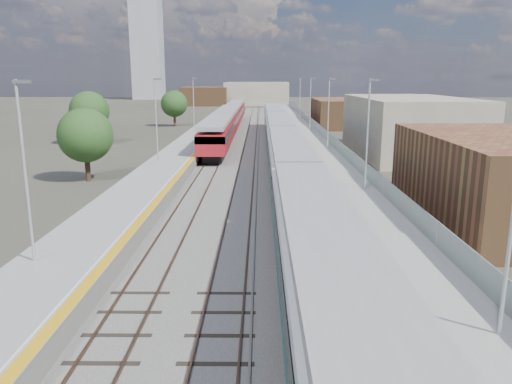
{
  "coord_description": "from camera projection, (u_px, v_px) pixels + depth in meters",
  "views": [
    {
      "loc": [
        -0.63,
        -11.8,
        8.6
      ],
      "look_at": [
        -0.89,
        15.89,
        2.2
      ],
      "focal_mm": 35.0,
      "sensor_mm": 36.0,
      "label": 1
    }
  ],
  "objects": [
    {
      "name": "platform_left",
      "position": [
        196.0,
        141.0,
        64.53
      ],
      "size": [
        4.3,
        155.0,
        8.52
      ],
      "color": "slate",
      "rests_on": "ground"
    },
    {
      "name": "green_train",
      "position": [
        283.0,
        143.0,
        48.16
      ],
      "size": [
        3.05,
        84.68,
        3.35
      ],
      "color": "black",
      "rests_on": "ground"
    },
    {
      "name": "tree_c",
      "position": [
        174.0,
        104.0,
        88.16
      ],
      "size": [
        4.67,
        4.67,
        6.33
      ],
      "color": "#382619",
      "rests_on": "ground"
    },
    {
      "name": "tree_b",
      "position": [
        89.0,
        111.0,
        64.21
      ],
      "size": [
        5.06,
        5.06,
        6.86
      ],
      "color": "#382619",
      "rests_on": "ground"
    },
    {
      "name": "ballast_bed",
      "position": [
        248.0,
        145.0,
        64.59
      ],
      "size": [
        10.5,
        155.0,
        0.06
      ],
      "primitive_type": "cube",
      "color": "#565451",
      "rests_on": "ground"
    },
    {
      "name": "red_train",
      "position": [
        229.0,
        119.0,
        77.27
      ],
      "size": [
        2.99,
        60.64,
        3.78
      ],
      "color": "black",
      "rests_on": "ground"
    },
    {
      "name": "platform_right",
      "position": [
        306.0,
        141.0,
        64.4
      ],
      "size": [
        4.7,
        155.0,
        8.52
      ],
      "color": "slate",
      "rests_on": "ground"
    },
    {
      "name": "buildings",
      "position": [
        201.0,
        70.0,
        146.22
      ],
      "size": [
        72.0,
        185.5,
        40.0
      ],
      "color": "brown",
      "rests_on": "ground"
    },
    {
      "name": "tracks",
      "position": [
        253.0,
        143.0,
        66.2
      ],
      "size": [
        8.96,
        160.0,
        0.17
      ],
      "color": "#4C3323",
      "rests_on": "ground"
    },
    {
      "name": "ground",
      "position": [
        266.0,
        148.0,
        62.14
      ],
      "size": [
        320.0,
        320.0,
        0.0
      ],
      "primitive_type": "plane",
      "color": "#47443A",
      "rests_on": "ground"
    },
    {
      "name": "tree_d",
      "position": [
        440.0,
        116.0,
        69.22
      ],
      "size": [
        3.94,
        3.94,
        5.33
      ],
      "color": "#382619",
      "rests_on": "ground"
    },
    {
      "name": "tree_a",
      "position": [
        85.0,
        135.0,
        41.41
      ],
      "size": [
        4.54,
        4.54,
        6.16
      ],
      "color": "#382619",
      "rests_on": "ground"
    }
  ]
}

